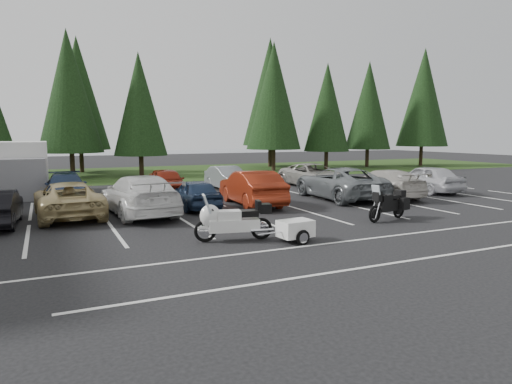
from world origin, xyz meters
The scene contains 27 objects.
ground centered at (0.00, 0.00, 0.00)m, with size 120.00×120.00×0.00m, color black.
grass_strip centered at (0.00, 24.00, 0.01)m, with size 80.00×16.00×0.01m, color #1F3711.
lake_water centered at (4.00, 55.00, 0.00)m, with size 70.00×50.00×0.02m, color slate.
box_truck centered at (-8.00, 12.50, 1.45)m, with size 2.40×5.60×2.90m, color silver, non-canonical shape.
stall_markings centered at (0.00, 2.00, 0.00)m, with size 32.00×16.00×0.01m, color silver.
conifer_4 centered at (-5.00, 22.90, 6.53)m, with size 4.80×4.80×11.17m.
conifer_5 centered at (0.00, 21.60, 5.63)m, with size 4.14×4.14×9.63m.
conifer_6 centered at (12.00, 22.10, 6.71)m, with size 4.93×4.93×11.48m.
conifer_7 centered at (17.50, 21.80, 5.81)m, with size 4.27×4.27×9.94m.
conifer_8 centered at (23.00, 22.60, 6.17)m, with size 4.53×4.53×10.56m.
conifer_9 centered at (29.00, 21.30, 7.07)m, with size 5.19×5.19×12.10m.
conifer_back_b centered at (-4.00, 27.50, 6.77)m, with size 4.97×4.97×11.58m.
conifer_back_c centered at (14.00, 26.80, 7.49)m, with size 5.50×5.50×12.81m.
car_near_2 centered at (-6.18, 4.64, 0.72)m, with size 2.39×5.18×1.44m, color tan.
car_near_3 centered at (-3.49, 4.00, 0.83)m, with size 2.32×5.70×1.65m, color silver.
car_near_4 centered at (-0.92, 4.58, 0.66)m, with size 1.57×3.90×1.33m, color #1C2B47.
car_near_5 centered at (1.79, 4.45, 0.82)m, with size 1.73×4.95×1.63m, color maroon.
car_near_6 centered at (6.75, 4.44, 0.82)m, with size 2.71×5.88×1.63m, color slate.
car_near_7 centered at (9.17, 3.85, 0.74)m, with size 2.07×5.10×1.48m, color #BCB6AC.
car_near_8 centered at (12.87, 4.57, 0.78)m, with size 1.84×4.57×1.56m, color silver.
car_far_1 centered at (-6.05, 9.57, 0.68)m, with size 1.91×4.70×1.37m, color #192740.
car_far_2 centered at (-0.93, 9.70, 0.72)m, with size 1.71×4.25×1.45m, color maroon.
car_far_3 centered at (2.94, 10.43, 0.70)m, with size 1.48×4.25×1.40m, color gray.
car_far_4 centered at (8.43, 9.66, 0.73)m, with size 2.43×5.26×1.46m, color #A49F96.
touring_motorcycle centered at (-1.72, -1.93, 0.75)m, with size 2.72×0.84×1.51m, color white, non-canonical shape.
cargo_trailer centered at (-0.04, -2.86, 0.35)m, with size 1.50×0.84×0.69m, color white, non-canonical shape.
adventure_motorcycle centered at (4.95, -1.28, 0.73)m, with size 2.38×0.83×1.45m, color black, non-canonical shape.
Camera 1 is at (-6.98, -14.88, 3.32)m, focal length 32.00 mm.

